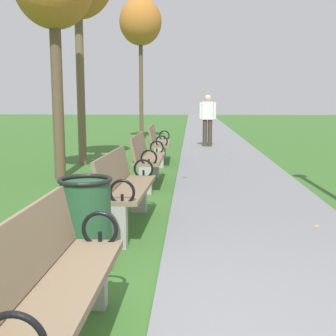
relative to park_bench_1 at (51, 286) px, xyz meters
The scene contains 9 objects.
paved_walkway 18.19m from the park_bench_1, 84.87° to the left, with size 2.25×44.00×0.02m, color slate.
park_bench_1 is the anchor object (origin of this frame).
park_bench_2 2.81m from the park_bench_1, 90.00° to the left, with size 0.53×1.62×0.90m.
park_bench_3 5.44m from the park_bench_1, 90.00° to the left, with size 0.48×1.60×0.90m.
park_bench_4 8.20m from the park_bench_1, 90.00° to the left, with size 0.51×1.61×0.90m.
tree_3 14.39m from the park_bench_1, 94.26° to the left, with size 1.48×1.48×5.01m.
pedestrian_walking 11.91m from the park_bench_1, 83.78° to the left, with size 0.53×0.24×1.62m.
trash_bin 1.47m from the park_bench_1, 95.74° to the left, with size 0.48×0.48×0.84m.
scattered_leaves 6.00m from the park_bench_1, 87.57° to the left, with size 4.07×12.00×0.02m.
Camera 1 is at (0.27, -2.43, 1.52)m, focal length 47.66 mm.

